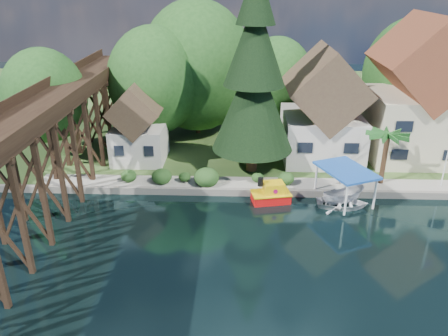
{
  "coord_description": "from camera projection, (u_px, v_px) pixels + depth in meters",
  "views": [
    {
      "loc": [
        -1.22,
        -25.62,
        17.44
      ],
      "look_at": [
        -2.35,
        6.0,
        3.45
      ],
      "focal_mm": 35.0,
      "sensor_mm": 36.0,
      "label": 1
    }
  ],
  "objects": [
    {
      "name": "tugboat",
      "position": [
        271.0,
        194.0,
        36.46
      ],
      "size": [
        3.48,
        2.34,
        2.33
      ],
      "color": "red",
      "rests_on": "ground"
    },
    {
      "name": "trestle_bridge",
      "position": [
        46.0,
        147.0,
        33.51
      ],
      "size": [
        4.12,
        44.18,
        9.3
      ],
      "color": "black",
      "rests_on": "ground"
    },
    {
      "name": "seawall",
      "position": [
        299.0,
        193.0,
        37.48
      ],
      "size": [
        60.0,
        0.4,
        0.62
      ],
      "primitive_type": "cube",
      "color": "slate",
      "rests_on": "ground"
    },
    {
      "name": "promenade",
      "position": [
        320.0,
        185.0,
        38.51
      ],
      "size": [
        50.0,
        2.6,
        0.06
      ],
      "primitive_type": "cube",
      "color": "gray",
      "rests_on": "bank"
    },
    {
      "name": "bank",
      "position": [
        248.0,
        109.0,
        61.4
      ],
      "size": [
        140.0,
        52.0,
        0.5
      ],
      "primitive_type": "cube",
      "color": "#28471C",
      "rests_on": "ground"
    },
    {
      "name": "bg_trees",
      "position": [
        260.0,
        79.0,
        46.87
      ],
      "size": [
        49.9,
        13.3,
        10.57
      ],
      "color": "#382314",
      "rests_on": "bank"
    },
    {
      "name": "ground",
      "position": [
        255.0,
        248.0,
        30.43
      ],
      "size": [
        140.0,
        140.0,
        0.0
      ],
      "primitive_type": "plane",
      "color": "black",
      "rests_on": "ground"
    },
    {
      "name": "boat_canopy",
      "position": [
        344.0,
        189.0,
        35.92
      ],
      "size": [
        4.99,
        5.78,
        3.12
      ],
      "color": "silver",
      "rests_on": "ground"
    },
    {
      "name": "shrubs",
      "position": [
        200.0,
        176.0,
        38.54
      ],
      "size": [
        15.76,
        2.47,
        1.7
      ],
      "color": "#1F4519",
      "rests_on": "bank"
    },
    {
      "name": "house_center",
      "position": [
        416.0,
        99.0,
        42.39
      ],
      "size": [
        8.65,
        9.18,
        13.89
      ],
      "color": "beige",
      "rests_on": "bank"
    },
    {
      "name": "conifer",
      "position": [
        254.0,
        78.0,
        37.96
      ],
      "size": [
        7.42,
        7.42,
        18.26
      ],
      "color": "#382314",
      "rests_on": "bank"
    },
    {
      "name": "boat_white_a",
      "position": [
        342.0,
        202.0,
        35.71
      ],
      "size": [
        4.39,
        3.28,
        0.87
      ],
      "primitive_type": "imported",
      "rotation": [
        0.0,
        0.0,
        1.5
      ],
      "color": "silver",
      "rests_on": "ground"
    },
    {
      "name": "house_left",
      "position": [
        323.0,
        113.0,
        42.74
      ],
      "size": [
        7.64,
        8.64,
        11.02
      ],
      "color": "beige",
      "rests_on": "bank"
    },
    {
      "name": "palm_tree",
      "position": [
        388.0,
        137.0,
        37.06
      ],
      "size": [
        3.59,
        3.59,
        5.03
      ],
      "color": "#382314",
      "rests_on": "bank"
    },
    {
      "name": "shed",
      "position": [
        139.0,
        128.0,
        42.49
      ],
      "size": [
        5.09,
        5.4,
        7.85
      ],
      "color": "beige",
      "rests_on": "bank"
    }
  ]
}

